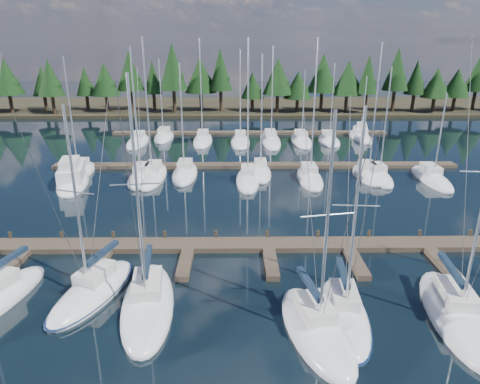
{
  "coord_description": "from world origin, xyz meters",
  "views": [
    {
      "loc": [
        -2.45,
        -11.34,
        14.89
      ],
      "look_at": [
        -2.09,
        22.0,
        3.06
      ],
      "focal_mm": 32.0,
      "sensor_mm": 36.0,
      "label": 1
    }
  ],
  "objects_px": {
    "front_sailboat_3": "(316,329)",
    "front_sailboat_5": "(456,314)",
    "front_sailboat_4": "(344,315)",
    "motor_yacht_right": "(361,135)",
    "main_dock": "(269,249)",
    "front_sailboat_1": "(93,291)",
    "front_sailboat_2": "(148,303)",
    "motor_yacht_left": "(73,179)"
  },
  "relations": [
    {
      "from": "front_sailboat_5",
      "to": "front_sailboat_1",
      "type": "bearing_deg",
      "value": 173.07
    },
    {
      "from": "main_dock",
      "to": "front_sailboat_1",
      "type": "relative_size",
      "value": 3.5
    },
    {
      "from": "front_sailboat_3",
      "to": "front_sailboat_5",
      "type": "xyz_separation_m",
      "value": [
        8.18,
        1.23,
        0.01
      ]
    },
    {
      "from": "main_dock",
      "to": "front_sailboat_2",
      "type": "relative_size",
      "value": 3.08
    },
    {
      "from": "front_sailboat_1",
      "to": "motor_yacht_left",
      "type": "height_order",
      "value": "front_sailboat_1"
    },
    {
      "from": "main_dock",
      "to": "front_sailboat_3",
      "type": "xyz_separation_m",
      "value": [
        1.84,
        -9.56,
        0.08
      ]
    },
    {
      "from": "front_sailboat_4",
      "to": "motor_yacht_left",
      "type": "relative_size",
      "value": 1.26
    },
    {
      "from": "front_sailboat_4",
      "to": "front_sailboat_5",
      "type": "bearing_deg",
      "value": 0.23
    },
    {
      "from": "front_sailboat_4",
      "to": "front_sailboat_1",
      "type": "bearing_deg",
      "value": 170.05
    },
    {
      "from": "front_sailboat_1",
      "to": "front_sailboat_2",
      "type": "xyz_separation_m",
      "value": [
        3.63,
        -1.36,
        0.0
      ]
    },
    {
      "from": "main_dock",
      "to": "front_sailboat_5",
      "type": "height_order",
      "value": "front_sailboat_5"
    },
    {
      "from": "main_dock",
      "to": "front_sailboat_4",
      "type": "xyz_separation_m",
      "value": [
        3.63,
        -8.35,
        0.08
      ]
    },
    {
      "from": "front_sailboat_2",
      "to": "motor_yacht_left",
      "type": "distance_m",
      "value": 26.41
    },
    {
      "from": "front_sailboat_4",
      "to": "main_dock",
      "type": "bearing_deg",
      "value": 113.5
    },
    {
      "from": "front_sailboat_3",
      "to": "motor_yacht_right",
      "type": "bearing_deg",
      "value": 71.89
    },
    {
      "from": "main_dock",
      "to": "front_sailboat_4",
      "type": "relative_size",
      "value": 3.42
    },
    {
      "from": "front_sailboat_4",
      "to": "motor_yacht_left",
      "type": "bearing_deg",
      "value": 134.45
    },
    {
      "from": "front_sailboat_2",
      "to": "front_sailboat_4",
      "type": "xyz_separation_m",
      "value": [
        11.29,
        -1.26,
        0.0
      ]
    },
    {
      "from": "front_sailboat_3",
      "to": "motor_yacht_left",
      "type": "height_order",
      "value": "front_sailboat_3"
    },
    {
      "from": "front_sailboat_2",
      "to": "motor_yacht_left",
      "type": "xyz_separation_m",
      "value": [
        -12.67,
        23.17,
        0.25
      ]
    },
    {
      "from": "front_sailboat_3",
      "to": "front_sailboat_5",
      "type": "distance_m",
      "value": 8.27
    },
    {
      "from": "front_sailboat_2",
      "to": "front_sailboat_3",
      "type": "height_order",
      "value": "front_sailboat_2"
    },
    {
      "from": "front_sailboat_1",
      "to": "front_sailboat_4",
      "type": "xyz_separation_m",
      "value": [
        14.92,
        -2.62,
        0.0
      ]
    },
    {
      "from": "front_sailboat_5",
      "to": "motor_yacht_left",
      "type": "bearing_deg",
      "value": 141.21
    },
    {
      "from": "motor_yacht_left",
      "to": "front_sailboat_1",
      "type": "bearing_deg",
      "value": -67.48
    },
    {
      "from": "front_sailboat_2",
      "to": "front_sailboat_3",
      "type": "bearing_deg",
      "value": -14.53
    },
    {
      "from": "front_sailboat_2",
      "to": "front_sailboat_5",
      "type": "relative_size",
      "value": 0.89
    },
    {
      "from": "front_sailboat_3",
      "to": "motor_yacht_left",
      "type": "bearing_deg",
      "value": 130.87
    },
    {
      "from": "front_sailboat_2",
      "to": "front_sailboat_3",
      "type": "relative_size",
      "value": 1.11
    },
    {
      "from": "front_sailboat_5",
      "to": "motor_yacht_right",
      "type": "relative_size",
      "value": 1.95
    },
    {
      "from": "front_sailboat_2",
      "to": "motor_yacht_right",
      "type": "relative_size",
      "value": 1.73
    },
    {
      "from": "front_sailboat_2",
      "to": "front_sailboat_5",
      "type": "distance_m",
      "value": 17.72
    },
    {
      "from": "front_sailboat_1",
      "to": "front_sailboat_5",
      "type": "xyz_separation_m",
      "value": [
        21.31,
        -2.59,
        0.01
      ]
    },
    {
      "from": "main_dock",
      "to": "front_sailboat_3",
      "type": "relative_size",
      "value": 3.42
    },
    {
      "from": "front_sailboat_4",
      "to": "front_sailboat_5",
      "type": "relative_size",
      "value": 0.8
    },
    {
      "from": "front_sailboat_4",
      "to": "motor_yacht_right",
      "type": "height_order",
      "value": "front_sailboat_4"
    },
    {
      "from": "front_sailboat_1",
      "to": "motor_yacht_right",
      "type": "bearing_deg",
      "value": 57.22
    },
    {
      "from": "front_sailboat_3",
      "to": "main_dock",
      "type": "bearing_deg",
      "value": 100.92
    },
    {
      "from": "front_sailboat_3",
      "to": "front_sailboat_5",
      "type": "height_order",
      "value": "front_sailboat_5"
    },
    {
      "from": "front_sailboat_3",
      "to": "motor_yacht_right",
      "type": "relative_size",
      "value": 1.56
    },
    {
      "from": "main_dock",
      "to": "front_sailboat_4",
      "type": "bearing_deg",
      "value": -66.5
    },
    {
      "from": "main_dock",
      "to": "front_sailboat_3",
      "type": "distance_m",
      "value": 9.74
    }
  ]
}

